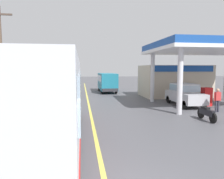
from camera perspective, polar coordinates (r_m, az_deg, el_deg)
ground at (r=24.34m, az=-6.93°, el=-1.53°), size 120.00×120.00×0.00m
lane_divider_stripe at (r=19.39m, az=-6.56°, el=-3.33°), size 0.16×50.00×0.01m
coach_bus_main at (r=8.51m, az=-17.24°, el=-3.32°), size 2.60×11.04×3.69m
gas_station_roadside at (r=22.25m, az=18.79°, el=4.34°), size 9.10×11.95×5.10m
car_at_pump at (r=18.26m, az=19.22°, el=-0.96°), size 1.70×4.20×1.82m
minibus_opposing_lane at (r=27.48m, az=-1.36°, el=2.41°), size 2.04×6.13×2.44m
motorcycle_parked_forecourt at (r=13.44m, az=24.46°, el=-5.88°), size 0.55×1.80×0.92m
pedestrian_near_pump at (r=16.31m, az=26.88°, el=-2.30°), size 0.55×0.22×1.66m
utility_pole_roadside at (r=17.51m, az=-28.10°, el=8.06°), size 1.80×0.24×7.55m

